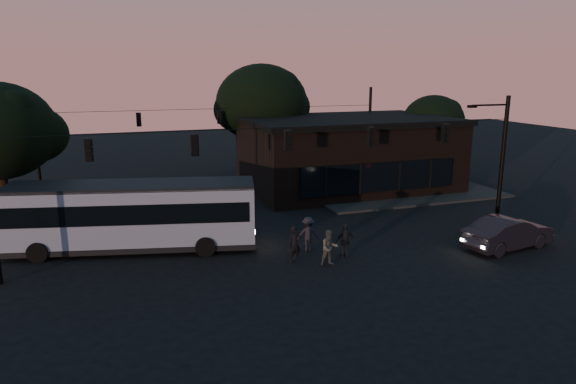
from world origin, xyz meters
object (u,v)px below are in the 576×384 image
object	(u,v)px
car	(508,233)
building	(347,153)
bus	(133,213)
pedestrian_b	(329,248)
pedestrian_a	(295,244)
pedestrian_d	(308,234)
pedestrian_c	(345,240)

from	to	relation	value
car	building	bearing A→B (deg)	-2.43
bus	pedestrian_b	size ratio (longest dim) A/B	7.33
pedestrian_a	pedestrian_b	bearing A→B (deg)	-34.06
building	pedestrian_d	size ratio (longest dim) A/B	8.79
pedestrian_a	pedestrian_c	size ratio (longest dim) A/B	1.06
pedestrian_a	pedestrian_c	xyz separation A→B (m)	(2.56, -0.14, -0.05)
bus	pedestrian_a	bearing A→B (deg)	-18.16
car	pedestrian_d	size ratio (longest dim) A/B	2.84
building	pedestrian_a	xyz separation A→B (m)	(-9.28, -13.73, -1.83)
car	pedestrian_a	world-z (taller)	pedestrian_a
pedestrian_a	pedestrian_b	distance (m)	1.65
pedestrian_b	pedestrian_d	bearing A→B (deg)	101.29
pedestrian_c	pedestrian_d	bearing A→B (deg)	-48.84
pedestrian_b	bus	bearing A→B (deg)	154.13
car	pedestrian_b	distance (m)	9.58
bus	car	size ratio (longest dim) A/B	2.51
bus	car	xyz separation A→B (m)	(17.98, -6.05, -1.10)
car	pedestrian_b	size ratio (longest dim) A/B	2.93
pedestrian_c	pedestrian_a	bearing A→B (deg)	-5.99
car	pedestrian_d	xyz separation A→B (m)	(-9.75, 3.02, 0.06)
pedestrian_c	pedestrian_d	distance (m)	1.97
pedestrian_d	car	bearing A→B (deg)	-179.71
pedestrian_a	pedestrian_d	size ratio (longest dim) A/B	1.01
bus	pedestrian_c	xyz separation A→B (m)	(9.60, -4.45, -1.09)
car	pedestrian_d	distance (m)	10.20
building	pedestrian_d	world-z (taller)	building
car	pedestrian_c	size ratio (longest dim) A/B	2.98
pedestrian_a	pedestrian_c	bearing A→B (deg)	-5.48
pedestrian_b	pedestrian_c	world-z (taller)	pedestrian_b
building	pedestrian_b	size ratio (longest dim) A/B	9.06
pedestrian_a	pedestrian_b	size ratio (longest dim) A/B	1.04
building	pedestrian_b	distance (m)	16.70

